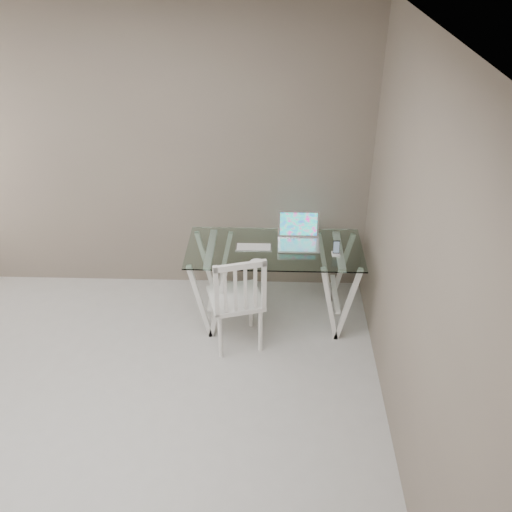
{
  "coord_description": "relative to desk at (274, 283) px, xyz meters",
  "views": [
    {
      "loc": [
        1.12,
        -2.5,
        3.27
      ],
      "look_at": [
        0.99,
        1.37,
        0.85
      ],
      "focal_mm": 40.0,
      "sensor_mm": 36.0,
      "label": 1
    }
  ],
  "objects": [
    {
      "name": "desk",
      "position": [
        0.0,
        0.0,
        0.0
      ],
      "size": [
        1.5,
        0.7,
        0.75
      ],
      "color": "silver",
      "rests_on": "ground"
    },
    {
      "name": "chair",
      "position": [
        -0.3,
        -0.41,
        0.13
      ],
      "size": [
        0.52,
        0.52,
        0.93
      ],
      "rotation": [
        0.0,
        0.0,
        0.27
      ],
      "color": "white",
      "rests_on": "ground"
    },
    {
      "name": "phone_dock",
      "position": [
        0.51,
        -0.09,
        0.4
      ],
      "size": [
        0.07,
        0.07,
        0.13
      ],
      "color": "white",
      "rests_on": "desk"
    },
    {
      "name": "keyboard",
      "position": [
        -0.18,
        -0.0,
        0.37
      ],
      "size": [
        0.31,
        0.13,
        0.01
      ],
      "primitive_type": "cube",
      "color": "silver",
      "rests_on": "desk"
    },
    {
      "name": "laptop",
      "position": [
        0.21,
        0.11,
        0.42
      ],
      "size": [
        0.36,
        0.3,
        0.25
      ],
      "color": "silver",
      "rests_on": "desk"
    },
    {
      "name": "mouse",
      "position": [
        -0.14,
        -0.25,
        0.38
      ],
      "size": [
        0.12,
        0.07,
        0.04
      ],
      "primitive_type": "ellipsoid",
      "color": "white",
      "rests_on": "desk"
    },
    {
      "name": "room",
      "position": [
        -1.21,
        -1.65,
        1.33
      ],
      "size": [
        4.5,
        4.52,
        2.71
      ],
      "color": "#B4B1AD",
      "rests_on": "ground"
    }
  ]
}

